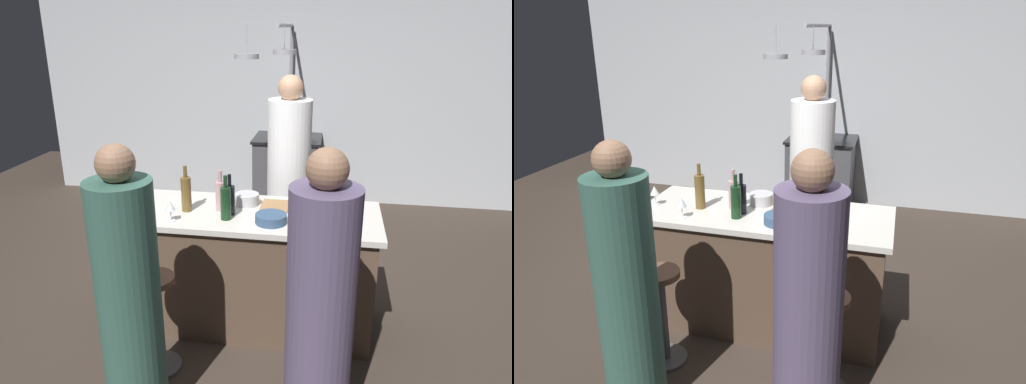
{
  "view_description": "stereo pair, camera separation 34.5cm",
  "coord_description": "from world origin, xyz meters",
  "views": [
    {
      "loc": [
        0.54,
        -3.06,
        2.15
      ],
      "look_at": [
        0.0,
        0.15,
        1.0
      ],
      "focal_mm": 33.09,
      "sensor_mm": 36.0,
      "label": 1
    },
    {
      "loc": [
        0.87,
        -2.98,
        2.15
      ],
      "look_at": [
        0.0,
        0.15,
        1.0
      ],
      "focal_mm": 33.09,
      "sensor_mm": 36.0,
      "label": 2
    }
  ],
  "objects": [
    {
      "name": "mixing_bowl_steel",
      "position": [
        -0.07,
        0.14,
        0.94
      ],
      "size": [
        0.18,
        0.18,
        0.08
      ],
      "primitive_type": "cylinder",
      "color": "#B7B7BC",
      "rests_on": "kitchen_island"
    },
    {
      "name": "cutting_board",
      "position": [
        0.2,
        0.13,
        0.91
      ],
      "size": [
        0.32,
        0.22,
        0.02
      ],
      "primitive_type": "cube",
      "color": "#997047",
      "rests_on": "kitchen_island"
    },
    {
      "name": "chef",
      "position": [
        0.17,
        0.87,
        0.82
      ],
      "size": [
        0.37,
        0.37,
        1.77
      ],
      "color": "white",
      "rests_on": "ground_plane"
    },
    {
      "name": "wine_glass_near_right_guest",
      "position": [
        0.5,
        0.03,
        1.01
      ],
      "size": [
        0.07,
        0.07,
        0.15
      ],
      "color": "silver",
      "rests_on": "kitchen_island"
    },
    {
      "name": "wine_glass_near_left_guest",
      "position": [
        -0.81,
        -0.08,
        1.01
      ],
      "size": [
        0.07,
        0.07,
        0.15
      ],
      "color": "silver",
      "rests_on": "kitchen_island"
    },
    {
      "name": "ground_plane",
      "position": [
        0.0,
        0.0,
        0.0
      ],
      "size": [
        9.0,
        9.0,
        0.0
      ],
      "primitive_type": "plane",
      "color": "#382D26"
    },
    {
      "name": "guest_right",
      "position": [
        0.52,
        -1.01,
        0.76
      ],
      "size": [
        0.35,
        0.35,
        1.64
      ],
      "color": "#594C6B",
      "rests_on": "ground_plane"
    },
    {
      "name": "mixing_bowl_blue",
      "position": [
        0.15,
        -0.17,
        0.93
      ],
      "size": [
        0.21,
        0.21,
        0.06
      ],
      "primitive_type": "cylinder",
      "color": "#334C6B",
      "rests_on": "kitchen_island"
    },
    {
      "name": "overhead_pot_rack",
      "position": [
        -0.06,
        2.03,
        1.62
      ],
      "size": [
        0.58,
        1.44,
        2.17
      ],
      "color": "gray",
      "rests_on": "ground_plane"
    },
    {
      "name": "bar_stool_right",
      "position": [
        0.57,
        -0.62,
        0.38
      ],
      "size": [
        0.28,
        0.28,
        0.68
      ],
      "color": "#4C4C51",
      "rests_on": "ground_plane"
    },
    {
      "name": "wine_bottle_dark",
      "position": [
        -0.15,
        -0.06,
        1.01
      ],
      "size": [
        0.07,
        0.07,
        0.29
      ],
      "color": "black",
      "rests_on": "kitchen_island"
    },
    {
      "name": "wine_bottle_amber",
      "position": [
        -0.47,
        -0.05,
        1.03
      ],
      "size": [
        0.07,
        0.07,
        0.33
      ],
      "color": "brown",
      "rests_on": "kitchen_island"
    },
    {
      "name": "bar_stool_left",
      "position": [
        -0.52,
        -0.62,
        0.38
      ],
      "size": [
        0.28,
        0.28,
        0.68
      ],
      "color": "#4C4C51",
      "rests_on": "ground_plane"
    },
    {
      "name": "wine_bottle_red",
      "position": [
        -0.16,
        -0.15,
        1.02
      ],
      "size": [
        0.07,
        0.07,
        0.31
      ],
      "color": "#143319",
      "rests_on": "kitchen_island"
    },
    {
      "name": "wine_glass_by_chef",
      "position": [
        -0.52,
        -0.25,
        1.01
      ],
      "size": [
        0.07,
        0.07,
        0.15
      ],
      "color": "silver",
      "rests_on": "kitchen_island"
    },
    {
      "name": "back_wall",
      "position": [
        0.0,
        2.85,
        1.3
      ],
      "size": [
        6.4,
        0.16,
        2.6
      ],
      "primitive_type": "cube",
      "color": "#B2B7BC",
      "rests_on": "ground_plane"
    },
    {
      "name": "wine_bottle_rose",
      "position": [
        -0.23,
        0.01,
        1.01
      ],
      "size": [
        0.07,
        0.07,
        0.3
      ],
      "color": "#B78C8E",
      "rests_on": "kitchen_island"
    },
    {
      "name": "pepper_mill",
      "position": [
        0.52,
        -0.18,
        1.01
      ],
      "size": [
        0.05,
        0.05,
        0.21
      ],
      "primitive_type": "cylinder",
      "color": "#382319",
      "rests_on": "kitchen_island"
    },
    {
      "name": "kitchen_island",
      "position": [
        0.0,
        0.0,
        0.45
      ],
      "size": [
        1.8,
        0.72,
        0.9
      ],
      "color": "brown",
      "rests_on": "ground_plane"
    },
    {
      "name": "guest_left",
      "position": [
        -0.49,
        -1.02,
        0.75
      ],
      "size": [
        0.34,
        0.34,
        1.62
      ],
      "color": "#33594C",
      "rests_on": "ground_plane"
    },
    {
      "name": "stove_range",
      "position": [
        0.0,
        2.45,
        0.45
      ],
      "size": [
        0.8,
        0.64,
        0.89
      ],
      "color": "#47474C",
      "rests_on": "ground_plane"
    }
  ]
}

